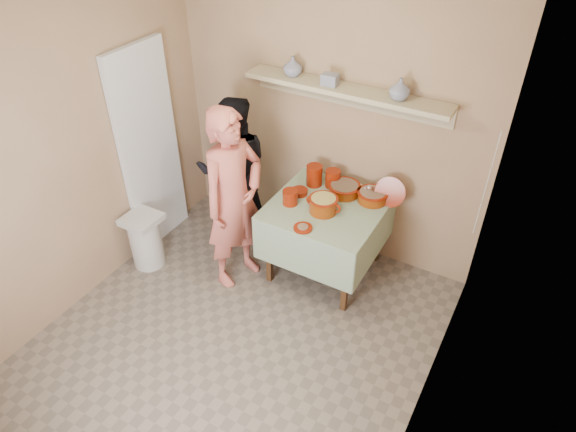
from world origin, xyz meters
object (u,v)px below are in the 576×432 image
Objects in this scene: trash_bin at (146,240)px; cazuela_rice at (323,204)px; person_cook at (234,200)px; person_helper at (234,169)px; serving_table at (327,216)px.

cazuela_rice is at bearing 22.84° from trash_bin.
person_cook is 0.69m from person_helper.
serving_table is at bearing 26.14° from trash_bin.
person_cook reaches higher than serving_table.
person_cook is at bearing -153.34° from cazuela_rice.
cazuela_rice is at bearing -49.54° from person_cook.
trash_bin is at bearing 123.39° from person_cook.
cazuela_rice is 1.76m from trash_bin.
serving_table is (1.07, -0.11, -0.11)m from person_helper.
trash_bin is (-1.54, -0.65, -0.56)m from cazuela_rice.
person_helper is at bearing 168.84° from cazuela_rice.
serving_table is 2.95× the size of cazuela_rice.
cazuela_rice is (1.08, -0.21, 0.09)m from person_helper.
trash_bin is at bearing 24.27° from person_helper.
serving_table is at bearing 136.91° from person_helper.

